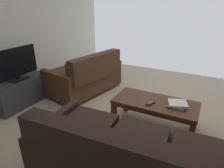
# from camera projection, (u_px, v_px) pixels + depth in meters

# --- Properties ---
(ground_plane) EXTENTS (5.42, 5.39, 0.01)m
(ground_plane) POSITION_uv_depth(u_px,v_px,m) (150.00, 125.00, 2.92)
(ground_plane) COLOR #B7A88E
(wall_right) EXTENTS (0.12, 5.39, 2.80)m
(wall_right) POSITION_uv_depth(u_px,v_px,m) (13.00, 21.00, 3.53)
(wall_right) COLOR silver
(wall_right) RESTS_ON ground
(sofa_main) EXTENTS (2.01, 1.01, 0.84)m
(sofa_main) POSITION_uv_depth(u_px,v_px,m) (131.00, 162.00, 1.78)
(sofa_main) COLOR black
(sofa_main) RESTS_ON ground
(loveseat_near) EXTENTS (1.10, 1.57, 0.84)m
(loveseat_near) POSITION_uv_depth(u_px,v_px,m) (86.00, 76.00, 3.88)
(loveseat_near) COLOR black
(loveseat_near) RESTS_ON ground
(coffee_table) EXTENTS (1.18, 0.55, 0.41)m
(coffee_table) POSITION_uv_depth(u_px,v_px,m) (155.00, 106.00, 2.77)
(coffee_table) COLOR #4C2819
(coffee_table) RESTS_ON ground
(tv_stand) EXTENTS (0.47, 1.06, 0.46)m
(tv_stand) POSITION_uv_depth(u_px,v_px,m) (21.00, 92.00, 3.48)
(tv_stand) COLOR #38383D
(tv_stand) RESTS_ON ground
(flat_tv) EXTENTS (0.20, 0.86, 0.56)m
(flat_tv) POSITION_uv_depth(u_px,v_px,m) (15.00, 64.00, 3.27)
(flat_tv) COLOR black
(flat_tv) RESTS_ON tv_stand
(book_stack) EXTENTS (0.30, 0.29, 0.05)m
(book_stack) POSITION_uv_depth(u_px,v_px,m) (177.00, 104.00, 2.61)
(book_stack) COLOR #337F51
(book_stack) RESTS_ON coffee_table
(tv_remote) EXTENTS (0.11, 0.16, 0.02)m
(tv_remote) POSITION_uv_depth(u_px,v_px,m) (150.00, 103.00, 2.67)
(tv_remote) COLOR black
(tv_remote) RESTS_ON coffee_table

